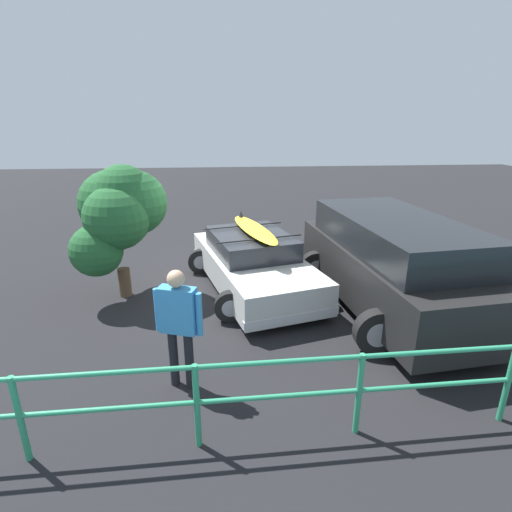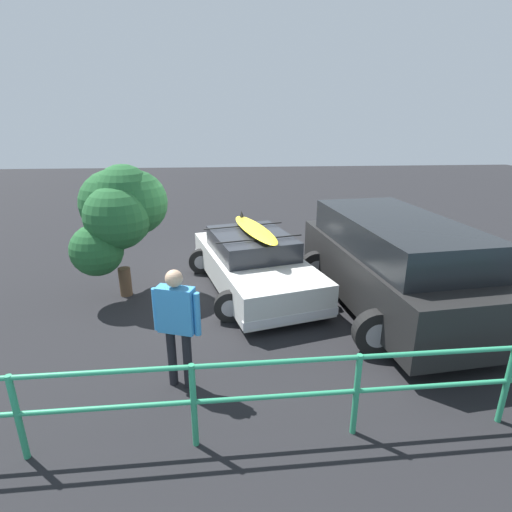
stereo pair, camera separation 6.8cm
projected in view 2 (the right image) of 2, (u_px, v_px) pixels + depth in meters
The scene contains 6 objects.
ground_plane at pixel (230, 283), 9.01m from camera, with size 44.00×44.00×0.02m, color black.
sedan_car at pixel (253, 263), 8.56m from camera, with size 2.95×4.42×1.47m.
suv_car at pixel (392, 263), 7.53m from camera, with size 3.01×5.09×1.80m.
person_bystander at pixel (177, 319), 5.24m from camera, with size 0.64×0.34×1.72m.
railing_fence at pixel (277, 387), 4.41m from camera, with size 9.26×0.30×1.06m.
bush_near_left at pixel (120, 211), 7.87m from camera, with size 1.82×1.87×2.69m.
Camera 2 is at (0.04, 8.33, 3.54)m, focal length 28.00 mm.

